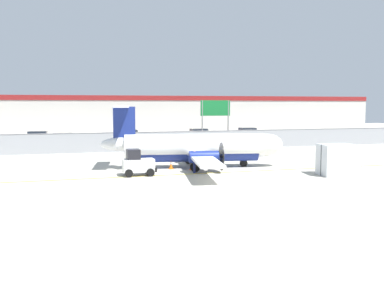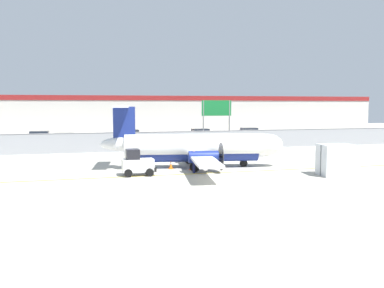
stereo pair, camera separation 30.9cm
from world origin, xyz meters
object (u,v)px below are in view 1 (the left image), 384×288
ground_crew_worker (194,160)px  parked_car_1 (61,140)px  cargo_container (337,160)px  parked_car_0 (37,138)px  parked_car_5 (200,134)px  commuter_airplane (199,148)px  parked_car_3 (129,136)px  parked_car_7 (247,133)px  parked_car_6 (247,136)px  parked_car_4 (185,138)px  traffic_cone_near_left (142,166)px  traffic_cone_far_left (171,165)px  highway_sign (215,112)px  baggage_tug (138,164)px  parked_car_2 (111,139)px  traffic_cone_far_right (194,161)px  traffic_cone_near_right (192,166)px

ground_crew_worker → parked_car_1: (-9.72, 21.96, -0.06)m
cargo_container → parked_car_0: cargo_container is taller
parked_car_1 → parked_car_5: bearing=-159.7°
commuter_airplane → parked_car_3: (-2.32, 24.07, -0.71)m
parked_car_0 → parked_car_7: size_ratio=1.02×
parked_car_6 → parked_car_4: bearing=177.3°
traffic_cone_near_left → parked_car_1: size_ratio=0.15×
ground_crew_worker → traffic_cone_far_left: 2.78m
parked_car_1 → parked_car_6: (23.07, -0.63, 0.00)m
traffic_cone_near_left → parked_car_0: size_ratio=0.15×
parked_car_1 → highway_sign: 18.23m
parked_car_5 → parked_car_0: bearing=176.1°
baggage_tug → highway_sign: size_ratio=0.42×
traffic_cone_near_left → parked_car_5: (11.85, 23.73, 0.58)m
parked_car_2 → commuter_airplane: bearing=112.4°
traffic_cone_far_left → traffic_cone_far_right: (2.28, 1.42, 0.00)m
traffic_cone_far_left → traffic_cone_far_right: bearing=32.0°
highway_sign → parked_car_4: bearing=125.2°
parked_car_7 → traffic_cone_far_right: bearing=58.4°
parked_car_7 → cargo_container: bearing=79.4°
cargo_container → parked_car_2: 28.59m
highway_sign → parked_car_3: bearing=134.3°
traffic_cone_near_left → parked_car_0: parked_car_0 is taller
baggage_tug → parked_car_6: (17.52, 21.35, 0.04)m
traffic_cone_near_left → traffic_cone_near_right: 3.80m
parked_car_3 → parked_car_4: bearing=-44.1°
parked_car_6 → parked_car_7: 5.85m
baggage_tug → parked_car_6: 27.62m
parked_car_3 → highway_sign: highway_sign is taller
traffic_cone_near_left → traffic_cone_far_right: 4.66m
traffic_cone_far_left → parked_car_2: parked_car_2 is taller
cargo_container → traffic_cone_near_right: 10.65m
parked_car_6 → highway_sign: (-5.70, -3.86, 3.24)m
parked_car_2 → highway_sign: size_ratio=0.80×
traffic_cone_far_right → parked_car_2: bearing=106.4°
parked_car_0 → parked_car_6: 26.63m
traffic_cone_near_left → parked_car_2: (-0.69, 18.81, 0.58)m
parked_car_6 → ground_crew_worker: bearing=-125.3°
parked_car_2 → traffic_cone_far_left: bearing=105.8°
parked_car_5 → parked_car_2: bearing=-161.6°
parked_car_6 → parked_car_2: bearing=176.5°
traffic_cone_near_right → ground_crew_worker: bearing=-98.1°
traffic_cone_near_right → parked_car_1: size_ratio=0.15×
traffic_cone_near_right → traffic_cone_far_left: same height
commuter_airplane → parked_car_5: commuter_airplane is taller
ground_crew_worker → parked_car_1: size_ratio=0.39×
traffic_cone_far_left → traffic_cone_far_right: size_ratio=1.00×
traffic_cone_far_right → parked_car_4: 17.84m
parked_car_0 → parked_car_1: 5.58m
parked_car_4 → parked_car_2: bearing=0.0°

